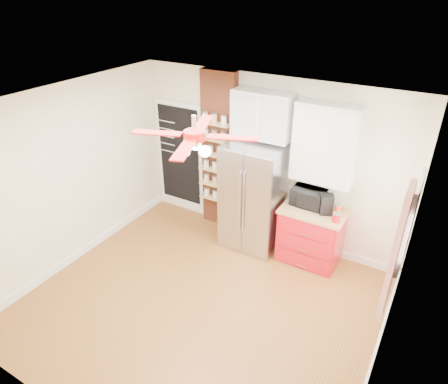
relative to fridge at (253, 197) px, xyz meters
The scene contains 21 objects.
floor 1.85m from the fridge, 88.24° to the right, with size 4.50×4.50×0.00m, color brown.
ceiling 2.45m from the fridge, 88.24° to the right, with size 4.50×4.50×0.00m, color white.
wall_back 0.60m from the fridge, 82.30° to the left, with size 4.50×0.02×2.70m, color #F8F3C8.
wall_front 3.66m from the fridge, 89.21° to the right, with size 4.50×0.02×2.70m, color #F8F3C8.
wall_left 2.78m from the fridge, 143.46° to the right, with size 0.02×4.00×2.70m, color #F8F3C8.
wall_right 2.86m from the fridge, 35.33° to the right, with size 0.02×4.00×2.70m, color #F8F3C8.
chalkboard 1.70m from the fridge, 168.59° to the left, with size 0.95×0.05×1.95m.
brick_pillar 0.97m from the fridge, 160.07° to the left, with size 0.60×0.16×2.70m, color brown.
fridge is the anchor object (origin of this frame).
upper_glass_cabinet 1.29m from the fridge, 90.00° to the left, with size 0.90×0.35×0.70m, color white.
red_cabinet 1.06m from the fridge, ahead, with size 0.94×0.64×0.90m.
upper_shelf_unit 1.41m from the fridge, 12.78° to the left, with size 0.90×0.30×1.15m, color white.
window 2.49m from the fridge, 17.75° to the right, with size 0.04×0.75×1.05m, color white.
curtain 2.63m from the fridge, 29.86° to the right, with size 0.06×0.40×1.55m, color #AE1C17.
ceiling_fan 2.25m from the fridge, 88.24° to the right, with size 1.40×1.40×0.44m.
toaster_oven 0.86m from the fridge, ahead, with size 0.49×0.33×0.27m, color black.
coffee_maker 1.16m from the fridge, ahead, with size 0.18×0.18×0.29m, color black.
canister_left 1.35m from the fridge, ahead, with size 0.10×0.10×0.13m, color #B60A15.
canister_right 1.31m from the fridge, ahead, with size 0.10×0.10×0.16m, color red.
pantry_jar_oats 1.05m from the fridge, behind, with size 0.09×0.09×0.14m, color beige.
pantry_jar_beans 0.89m from the fridge, 166.57° to the left, with size 0.10×0.10×0.14m, color olive.
Camera 1 is at (2.33, -3.34, 3.94)m, focal length 32.00 mm.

